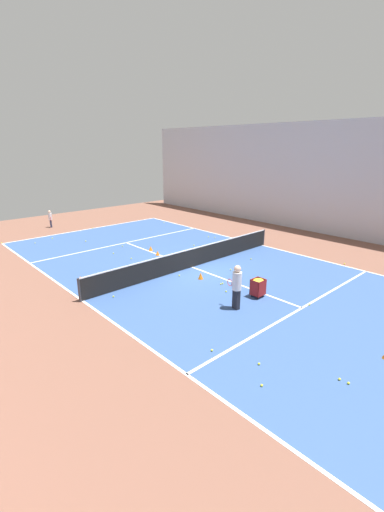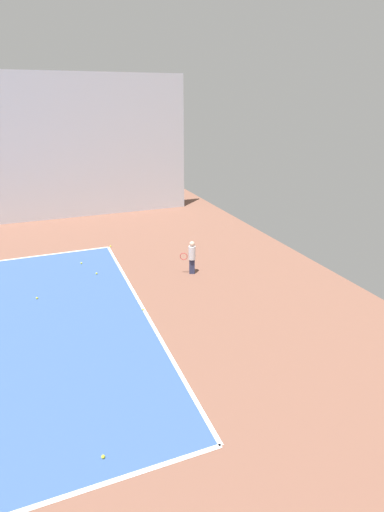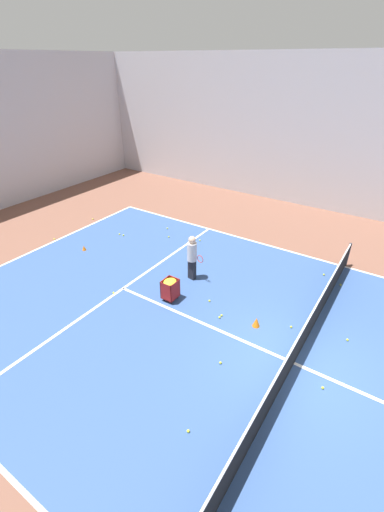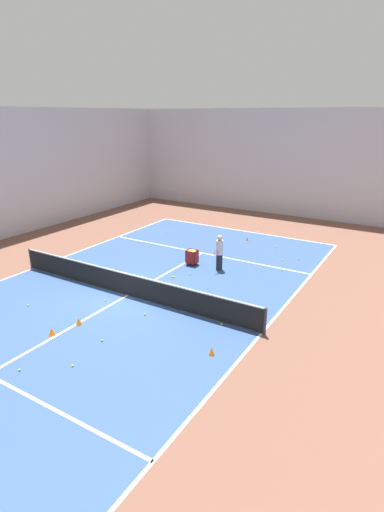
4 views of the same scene
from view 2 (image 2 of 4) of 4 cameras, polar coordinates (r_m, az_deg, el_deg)
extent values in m
cube|color=white|center=(12.99, -7.15, -7.17)|extent=(11.85, 0.10, 0.00)
cube|color=#2D3351|center=(15.12, 0.00, -1.49)|extent=(0.20, 0.24, 0.58)
cylinder|color=silver|center=(14.91, 0.00, 0.46)|extent=(0.34, 0.34, 0.52)
sphere|color=beige|center=(14.79, 0.00, 1.76)|extent=(0.19, 0.19, 0.19)
torus|color=#B22D2D|center=(14.93, -1.20, -0.06)|extent=(0.13, 0.27, 0.28)
sphere|color=yellow|center=(16.69, -15.53, -0.98)|extent=(0.07, 0.07, 0.07)
sphere|color=yellow|center=(8.43, -12.59, -26.18)|extent=(0.07, 0.07, 0.07)
sphere|color=yellow|center=(12.75, -7.02, -7.58)|extent=(0.07, 0.07, 0.07)
sphere|color=yellow|center=(18.30, -11.57, 1.38)|extent=(0.07, 0.07, 0.07)
sphere|color=yellow|center=(14.30, -21.28, -5.62)|extent=(0.07, 0.07, 0.07)
sphere|color=yellow|center=(15.58, -13.48, -2.43)|extent=(0.07, 0.07, 0.07)
camera|label=1|loc=(30.46, -66.04, 8.54)|focal=24.00mm
camera|label=3|loc=(8.53, -85.00, 8.59)|focal=24.00mm
camera|label=4|loc=(21.39, -15.25, 23.29)|focal=28.00mm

